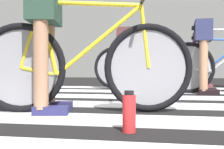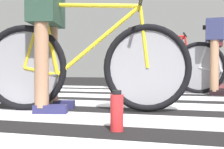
# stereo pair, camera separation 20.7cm
# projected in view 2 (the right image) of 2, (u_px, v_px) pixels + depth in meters

# --- Properties ---
(ground) EXTENTS (18.00, 14.00, 0.02)m
(ground) POSITION_uv_depth(u_px,v_px,m) (171.00, 104.00, 2.85)
(ground) COLOR black
(crosswalk_markings) EXTENTS (5.37, 4.98, 0.00)m
(crosswalk_markings) POSITION_uv_depth(u_px,v_px,m) (178.00, 106.00, 2.56)
(crosswalk_markings) COLOR silver
(crosswalk_markings) RESTS_ON ground
(bicycle_1_of_4) EXTENTS (1.72, 0.55, 0.93)m
(bicycle_1_of_4) POSITION_uv_depth(u_px,v_px,m) (85.00, 65.00, 2.28)
(bicycle_1_of_4) COLOR black
(bicycle_1_of_4) RESTS_ON ground
(cyclist_1_of_4) EXTENTS (0.38, 0.45, 0.99)m
(cyclist_1_of_4) POSITION_uv_depth(u_px,v_px,m) (47.00, 34.00, 2.29)
(cyclist_1_of_4) COLOR #A87A5B
(cyclist_1_of_4) RESTS_ON ground
(cyclist_2_of_4) EXTENTS (0.34, 0.42, 1.00)m
(cyclist_2_of_4) POSITION_uv_depth(u_px,v_px,m) (214.00, 46.00, 3.74)
(cyclist_2_of_4) COLOR #A87A5B
(cyclist_2_of_4) RESTS_ON ground
(bicycle_3_of_4) EXTENTS (1.73, 0.52, 0.93)m
(bicycle_3_of_4) POSITION_uv_depth(u_px,v_px,m) (156.00, 66.00, 4.55)
(bicycle_3_of_4) COLOR black
(bicycle_3_of_4) RESTS_ON ground
(cyclist_3_of_4) EXTENTS (0.34, 0.43, 1.02)m
(cyclist_3_of_4) POSITION_uv_depth(u_px,v_px,m) (138.00, 50.00, 4.64)
(cyclist_3_of_4) COLOR brown
(cyclist_3_of_4) RESTS_ON ground
(cyclist_4_of_4) EXTENTS (0.32, 0.41, 1.01)m
(cyclist_4_of_4) POSITION_uv_depth(u_px,v_px,m) (215.00, 51.00, 4.98)
(cyclist_4_of_4) COLOR tan
(cyclist_4_of_4) RESTS_ON ground
(water_bottle) EXTENTS (0.07, 0.07, 0.23)m
(water_bottle) POSITION_uv_depth(u_px,v_px,m) (117.00, 112.00, 1.57)
(water_bottle) COLOR red
(water_bottle) RESTS_ON ground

